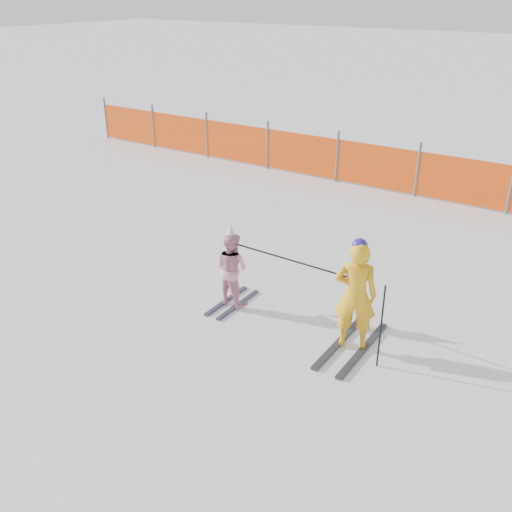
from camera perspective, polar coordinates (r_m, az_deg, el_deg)
The scene contains 5 objects.
ground at distance 7.99m, azimuth -2.00°, elevation -7.78°, with size 120.00×120.00×0.00m, color white.
adult at distance 7.42m, azimuth 9.91°, elevation -3.95°, with size 0.64×1.48×1.58m.
child at distance 8.42m, azimuth -2.48°, elevation -1.20°, with size 0.58×1.03×1.32m.
ski_poles at distance 7.49m, azimuth 6.80°, elevation -2.90°, with size 2.34×0.28×1.16m.
safety_fence at distance 14.38m, azimuth 6.33°, elevation 9.87°, with size 15.14×0.06×1.25m.
Camera 1 is at (3.93, -5.42, 4.38)m, focal length 40.00 mm.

